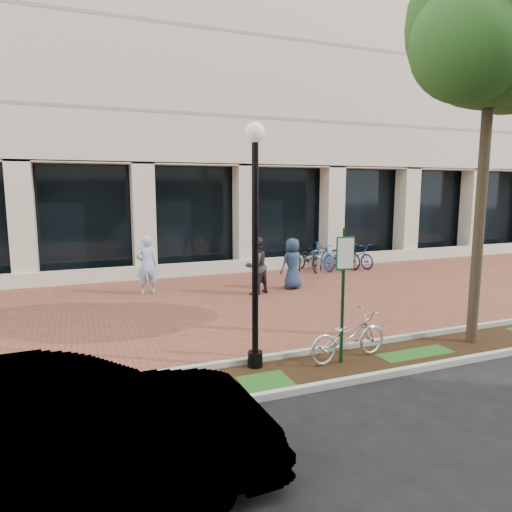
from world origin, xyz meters
name	(u,v)px	position (x,y,z in m)	size (l,w,h in m)	color
ground	(240,302)	(0.00, 0.00, 0.00)	(120.00, 120.00, 0.00)	black
brick_plaza	(240,302)	(0.00, 0.00, 0.01)	(40.00, 9.00, 0.01)	brown
planting_strip	(334,367)	(0.00, -5.25, 0.01)	(40.00, 1.50, 0.01)	black
curb_plaza_side	(314,351)	(0.00, -4.50, 0.06)	(40.00, 0.12, 0.12)	#AAABA1
curb_street_side	(357,380)	(0.00, -6.00, 0.06)	(40.00, 0.12, 0.12)	#AAABA1
near_office_building	(164,43)	(0.00, 10.47, 10.05)	(40.00, 12.12, 16.00)	beige
parking_sign	(344,279)	(0.23, -5.13, 1.63)	(0.34, 0.07, 2.59)	#143816
lamppost	(255,233)	(-1.37, -4.70, 2.51)	(0.36, 0.36, 4.44)	black
street_tree	(494,33)	(3.55, -5.11, 6.34)	(4.05, 3.38, 8.25)	#4A3E2A
locked_bicycle	(348,336)	(0.45, -5.02, 0.47)	(0.63, 1.81, 0.95)	silver
pedestrian_left	(147,265)	(-2.34, 2.06, 0.93)	(0.68, 0.44, 1.86)	#9CB9EA
pedestrian_mid	(256,266)	(0.83, 0.79, 0.90)	(0.88, 0.68, 1.81)	#29282D
pedestrian_right	(292,264)	(2.23, 1.06, 0.84)	(0.82, 0.54, 1.69)	navy
bollard	(318,267)	(3.85, 2.17, 0.44)	(0.12, 0.12, 0.87)	#B1B1B6
bike_rack_cluster	(333,256)	(5.41, 3.76, 0.53)	(3.11, 2.04, 1.13)	black
sedan_near_curb	(55,446)	(-4.66, -7.58, 0.76)	(1.61, 4.62, 1.52)	#B1B1B6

